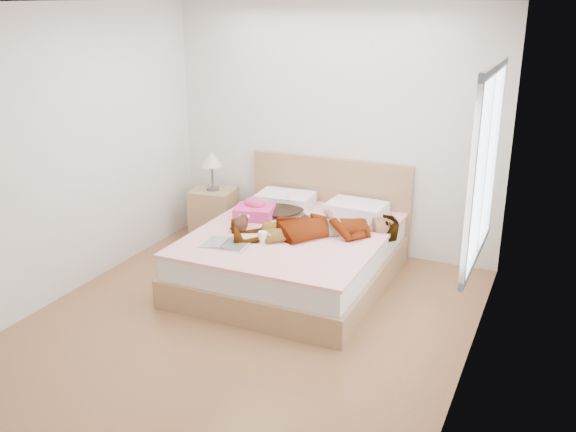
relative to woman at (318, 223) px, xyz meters
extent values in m
plane|color=#57381B|center=(-0.24, -0.99, -0.62)|extent=(4.00, 4.00, 0.00)
imported|color=white|center=(0.00, 0.00, 0.00)|extent=(1.69, 1.40, 0.22)
ellipsoid|color=black|center=(-0.57, 0.45, -0.07)|extent=(0.48, 0.58, 0.08)
cube|color=silver|center=(-0.50, 0.40, 0.07)|extent=(0.09, 0.10, 0.05)
plane|color=white|center=(-0.24, -0.99, 1.98)|extent=(4.00, 4.00, 0.00)
plane|color=silver|center=(-0.24, 1.01, 0.68)|extent=(3.60, 0.00, 3.60)
plane|color=white|center=(-0.24, -2.99, 0.68)|extent=(3.60, 0.00, 3.60)
plane|color=silver|center=(-2.04, -0.99, 0.68)|extent=(0.00, 4.00, 4.00)
plane|color=beige|center=(1.56, -0.99, 0.68)|extent=(0.00, 4.00, 4.00)
cube|color=white|center=(1.53, -0.69, 0.88)|extent=(0.02, 1.10, 1.30)
cube|color=silver|center=(1.53, -1.27, 0.88)|extent=(0.04, 0.06, 1.42)
cube|color=silver|center=(1.53, -0.11, 0.88)|extent=(0.04, 0.06, 1.42)
cube|color=silver|center=(1.53, -0.69, 0.20)|extent=(0.04, 1.22, 0.06)
cube|color=silver|center=(1.53, -0.69, 1.56)|extent=(0.04, 1.22, 0.06)
cube|color=silver|center=(1.53, -0.69, 0.88)|extent=(0.03, 0.04, 1.30)
cube|color=olive|center=(-0.24, -0.04, -0.49)|extent=(1.78, 2.08, 0.26)
cube|color=silver|center=(-0.24, -0.04, -0.25)|extent=(1.70, 2.00, 0.22)
cube|color=white|center=(-0.24, -0.04, -0.13)|extent=(1.74, 2.04, 0.03)
cube|color=olive|center=(-0.24, 0.97, -0.12)|extent=(1.80, 0.07, 1.00)
cube|color=white|center=(-0.64, 0.68, -0.05)|extent=(0.61, 0.44, 0.13)
cube|color=white|center=(0.16, 0.68, -0.05)|extent=(0.60, 0.43, 0.13)
cube|color=#DC3B87|center=(-0.75, 0.15, -0.05)|extent=(0.44, 0.38, 0.12)
ellipsoid|color=#FC447D|center=(-0.77, 0.20, 0.03)|extent=(0.25, 0.20, 0.11)
cube|color=white|center=(-0.66, -0.60, -0.11)|extent=(0.45, 0.33, 0.01)
cube|color=white|center=(-0.77, -0.61, -0.10)|extent=(0.24, 0.30, 0.02)
cube|color=#252525|center=(-0.55, -0.58, -0.10)|extent=(0.24, 0.30, 0.02)
cylinder|color=white|center=(-0.37, -0.40, -0.06)|extent=(0.10, 0.10, 0.10)
torus|color=silver|center=(-0.33, -0.39, -0.06)|extent=(0.07, 0.02, 0.07)
cylinder|color=black|center=(-0.37, -0.40, -0.02)|extent=(0.09, 0.09, 0.00)
ellipsoid|color=black|center=(-0.71, -0.23, -0.04)|extent=(0.18, 0.21, 0.14)
ellipsoid|color=beige|center=(-0.71, -0.25, -0.03)|extent=(0.10, 0.11, 0.07)
sphere|color=black|center=(-0.72, -0.13, -0.03)|extent=(0.10, 0.10, 0.10)
sphere|color=#F09CBC|center=(-0.77, -0.10, -0.01)|extent=(0.04, 0.04, 0.04)
sphere|color=#F9A2B8|center=(-0.69, -0.09, -0.01)|extent=(0.04, 0.04, 0.04)
ellipsoid|color=black|center=(-0.76, -0.28, -0.07)|extent=(0.05, 0.07, 0.03)
ellipsoid|color=black|center=(-0.65, -0.27, -0.07)|extent=(0.05, 0.07, 0.03)
cube|color=olive|center=(-1.53, 0.66, -0.33)|extent=(0.52, 0.48, 0.57)
cylinder|color=#464646|center=(-1.53, 0.66, -0.04)|extent=(0.16, 0.16, 0.02)
cylinder|color=#4E4E4E|center=(-1.53, 0.66, 0.11)|extent=(0.03, 0.03, 0.29)
cone|color=beige|center=(-1.53, 0.66, 0.31)|extent=(0.26, 0.26, 0.17)
camera|label=1|loc=(2.08, -5.27, 2.03)|focal=40.00mm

